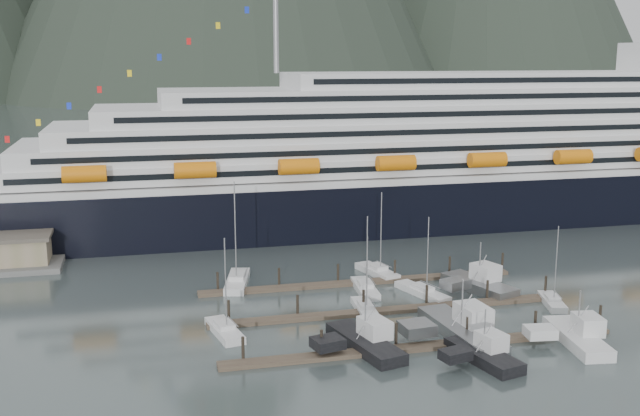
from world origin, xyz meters
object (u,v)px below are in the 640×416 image
at_px(cruise_ship, 468,161).
at_px(trawler_c, 460,329).
at_px(sailboat_f, 377,272).
at_px(sailboat_h, 552,302).
at_px(trawler_d, 576,336).
at_px(sailboat_a, 225,331).
at_px(trawler_e, 478,284).
at_px(sailboat_b, 365,310).
at_px(trawler_a, 364,341).
at_px(sailboat_c, 365,289).
at_px(sailboat_e, 237,282).
at_px(trawler_b, 483,354).
at_px(sailboat_d, 422,292).

relative_size(cruise_ship, trawler_c, 13.11).
relative_size(sailboat_f, sailboat_h, 1.18).
bearing_deg(trawler_d, sailboat_a, 79.67).
distance_m(trawler_c, trawler_e, 19.23).
height_order(sailboat_b, trawler_a, sailboat_b).
bearing_deg(sailboat_c, sailboat_b, 167.94).
height_order(sailboat_e, sailboat_h, sailboat_e).
distance_m(sailboat_b, sailboat_c, 8.94).
distance_m(sailboat_a, trawler_b, 31.05).
bearing_deg(sailboat_b, trawler_c, -138.12).
distance_m(sailboat_a, sailboat_e, 20.24).
bearing_deg(trawler_c, sailboat_d, -10.41).
bearing_deg(sailboat_e, trawler_e, -95.22).
bearing_deg(sailboat_e, trawler_c, -126.33).
height_order(sailboat_e, trawler_a, sailboat_e).
bearing_deg(cruise_ship, sailboat_a, -136.17).
bearing_deg(trawler_a, cruise_ship, -46.84).
relative_size(sailboat_a, trawler_e, 1.00).
height_order(sailboat_e, sailboat_f, sailboat_e).
height_order(sailboat_c, sailboat_f, sailboat_f).
xyz_separation_m(sailboat_f, trawler_d, (14.07, -32.80, 0.49)).
xyz_separation_m(sailboat_c, trawler_b, (5.29, -27.28, 0.46)).
height_order(sailboat_a, trawler_d, sailboat_a).
xyz_separation_m(sailboat_h, trawler_d, (-4.80, -13.37, 0.52)).
bearing_deg(trawler_a, sailboat_e, 7.89).
height_order(sailboat_b, trawler_b, sailboat_b).
distance_m(sailboat_b, trawler_c, 14.12).
height_order(trawler_a, trawler_e, trawler_e).
distance_m(sailboat_c, sailboat_d, 8.20).
height_order(trawler_d, trawler_e, trawler_e).
height_order(sailboat_d, trawler_e, sailboat_d).
bearing_deg(trawler_d, trawler_c, 74.66).
height_order(sailboat_e, trawler_b, sailboat_e).
relative_size(sailboat_b, sailboat_f, 0.81).
relative_size(cruise_ship, trawler_d, 16.78).
height_order(trawler_c, trawler_d, trawler_c).
bearing_deg(trawler_b, sailboat_c, -2.44).
bearing_deg(sailboat_b, sailboat_a, 104.97).
distance_m(sailboat_d, trawler_e, 8.69).
height_order(sailboat_b, sailboat_h, sailboat_h).
xyz_separation_m(sailboat_b, sailboat_e, (-14.94, 16.28, 0.07)).
distance_m(sailboat_c, trawler_e, 16.50).
xyz_separation_m(cruise_ship, trawler_a, (-41.78, -63.30, -11.13)).
bearing_deg(sailboat_b, cruise_ship, -31.93).
xyz_separation_m(sailboat_a, sailboat_h, (45.00, 0.36, -0.02)).
xyz_separation_m(trawler_a, trawler_e, (22.66, 17.14, 0.07)).
distance_m(trawler_d, trawler_e, 21.72).
height_order(sailboat_d, sailboat_e, sailboat_e).
distance_m(sailboat_c, trawler_a, 21.63).
height_order(sailboat_e, trawler_e, sailboat_e).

